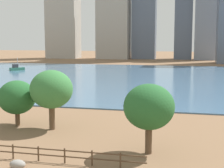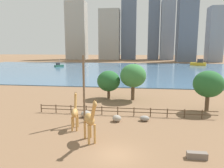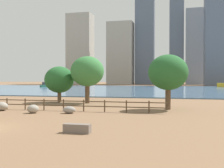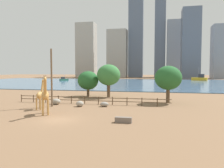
# 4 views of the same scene
# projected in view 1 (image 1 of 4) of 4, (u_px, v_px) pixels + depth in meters

# --- Properties ---
(ground_plane) EXTENTS (400.00, 400.00, 0.00)m
(ground_plane) POSITION_uv_depth(u_px,v_px,m) (132.00, 76.00, 95.88)
(ground_plane) COLOR brown
(harbor_water) EXTENTS (180.00, 86.00, 0.20)m
(harbor_water) POSITION_uv_depth(u_px,v_px,m) (130.00, 77.00, 92.97)
(harbor_water) COLOR #476B8C
(harbor_water) RESTS_ON ground
(boulder_near_fence) EXTENTS (1.34, 0.98, 0.74)m
(boulder_near_fence) POSITION_uv_depth(u_px,v_px,m) (17.00, 164.00, 27.56)
(boulder_near_fence) COLOR gray
(boulder_near_fence) RESTS_ON ground
(tree_left_large) EXTENTS (4.51, 4.51, 5.49)m
(tree_left_large) POSITION_uv_depth(u_px,v_px,m) (17.00, 97.00, 41.02)
(tree_left_large) COLOR brown
(tree_left_large) RESTS_ON ground
(tree_center_broad) EXTENTS (4.91, 4.91, 6.90)m
(tree_center_broad) POSITION_uv_depth(u_px,v_px,m) (51.00, 90.00, 39.08)
(tree_center_broad) COLOR brown
(tree_center_broad) RESTS_ON ground
(tree_right_tall) EXTENTS (4.62, 4.62, 6.42)m
(tree_right_tall) POSITION_uv_depth(u_px,v_px,m) (149.00, 107.00, 30.77)
(tree_right_tall) COLOR brown
(tree_right_tall) RESTS_ON ground
(boat_ferry) EXTENTS (4.22, 4.70, 4.20)m
(boat_ferry) POSITION_uv_depth(u_px,v_px,m) (17.00, 68.00, 112.21)
(boat_ferry) COLOR #337259
(boat_ferry) RESTS_ON harbor_water
(skyline_tower_needle) EXTENTS (16.80, 10.98, 40.68)m
(skyline_tower_needle) POSITION_uv_depth(u_px,v_px,m) (113.00, 20.00, 179.83)
(skyline_tower_needle) COLOR #ADA89E
(skyline_tower_needle) RESTS_ON ground
(skyline_tower_glass) EXTENTS (16.66, 11.53, 47.33)m
(skyline_tower_glass) POSITION_uv_depth(u_px,v_px,m) (63.00, 14.00, 185.14)
(skyline_tower_glass) COLOR #ADA89E
(skyline_tower_glass) RESTS_ON ground
(skyline_block_right) EXTENTS (10.53, 9.06, 46.95)m
(skyline_block_right) POSITION_uv_depth(u_px,v_px,m) (206.00, 13.00, 170.42)
(skyline_block_right) COLOR gray
(skyline_block_right) RESTS_ON ground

